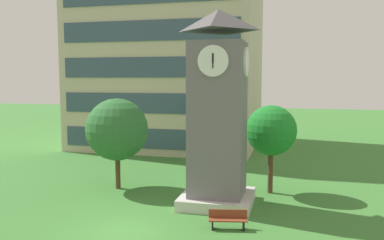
{
  "coord_description": "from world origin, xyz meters",
  "views": [
    {
      "loc": [
        7.27,
        -16.44,
        6.99
      ],
      "look_at": [
        1.71,
        5.93,
        4.59
      ],
      "focal_mm": 37.26,
      "sensor_mm": 36.0,
      "label": 1
    }
  ],
  "objects_px": {
    "clock_tower": "(218,119)",
    "park_bench": "(228,219)",
    "tree_near_tower": "(271,131)",
    "tree_streetside": "(117,130)"
  },
  "relations": [
    {
      "from": "clock_tower",
      "to": "tree_near_tower",
      "type": "distance_m",
      "value": 4.16
    },
    {
      "from": "park_bench",
      "to": "tree_near_tower",
      "type": "relative_size",
      "value": 0.34
    },
    {
      "from": "tree_near_tower",
      "to": "tree_streetside",
      "type": "bearing_deg",
      "value": -171.99
    },
    {
      "from": "clock_tower",
      "to": "tree_near_tower",
      "type": "xyz_separation_m",
      "value": [
        2.74,
        2.98,
        -0.93
      ]
    },
    {
      "from": "tree_streetside",
      "to": "clock_tower",
      "type": "bearing_deg",
      "value": -13.73
    },
    {
      "from": "clock_tower",
      "to": "tree_near_tower",
      "type": "relative_size",
      "value": 1.97
    },
    {
      "from": "clock_tower",
      "to": "park_bench",
      "type": "relative_size",
      "value": 5.74
    },
    {
      "from": "park_bench",
      "to": "tree_near_tower",
      "type": "xyz_separation_m",
      "value": [
        1.61,
        6.5,
        3.39
      ]
    },
    {
      "from": "clock_tower",
      "to": "tree_near_tower",
      "type": "height_order",
      "value": "clock_tower"
    },
    {
      "from": "clock_tower",
      "to": "tree_streetside",
      "type": "bearing_deg",
      "value": 166.27
    }
  ]
}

